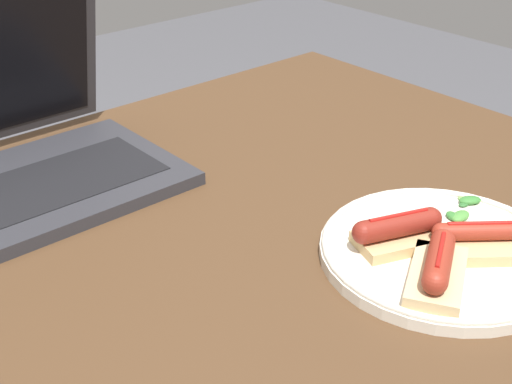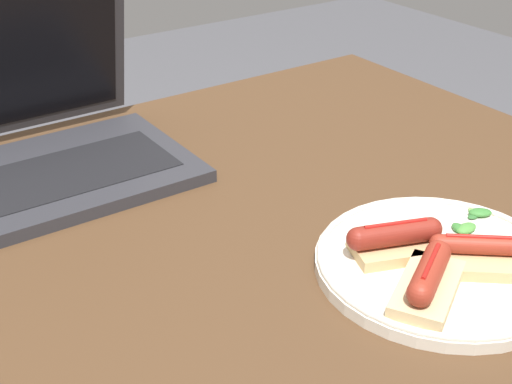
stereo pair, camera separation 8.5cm
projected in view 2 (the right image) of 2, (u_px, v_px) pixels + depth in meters
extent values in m
cube|color=#4C331E|center=(243.00, 229.00, 0.93)|extent=(1.13, 0.86, 0.04)
cylinder|color=#4C331E|center=(337.00, 234.00, 1.57)|extent=(0.06, 0.06, 0.67)
cube|color=#2D2D33|center=(73.00, 172.00, 1.01)|extent=(0.32, 0.25, 0.02)
cube|color=black|center=(76.00, 170.00, 1.00)|extent=(0.27, 0.14, 0.00)
cube|color=#2D2D33|center=(23.00, 57.00, 1.06)|extent=(0.32, 0.06, 0.24)
cube|color=black|center=(24.00, 57.00, 1.06)|extent=(0.29, 0.04, 0.21)
cylinder|color=silver|center=(440.00, 266.00, 0.81)|extent=(0.28, 0.28, 0.01)
torus|color=silver|center=(441.00, 259.00, 0.81)|extent=(0.28, 0.28, 0.01)
cube|color=tan|center=(478.00, 258.00, 0.80)|extent=(0.12, 0.12, 0.01)
cylinder|color=maroon|center=(480.00, 245.00, 0.79)|extent=(0.08, 0.07, 0.02)
sphere|color=maroon|center=(439.00, 243.00, 0.79)|extent=(0.02, 0.02, 0.02)
cylinder|color=red|center=(482.00, 237.00, 0.78)|extent=(0.06, 0.05, 0.01)
cube|color=#D6B784|center=(427.00, 288.00, 0.75)|extent=(0.13, 0.11, 0.01)
cylinder|color=maroon|center=(429.00, 272.00, 0.74)|extent=(0.08, 0.06, 0.03)
sphere|color=maroon|center=(438.00, 253.00, 0.77)|extent=(0.03, 0.03, 0.03)
sphere|color=maroon|center=(420.00, 294.00, 0.71)|extent=(0.03, 0.03, 0.03)
cylinder|color=red|center=(431.00, 261.00, 0.73)|extent=(0.06, 0.04, 0.01)
cube|color=tan|center=(393.00, 249.00, 0.81)|extent=(0.11, 0.09, 0.01)
cylinder|color=maroon|center=(395.00, 234.00, 0.80)|extent=(0.09, 0.06, 0.03)
sphere|color=maroon|center=(358.00, 239.00, 0.79)|extent=(0.03, 0.03, 0.03)
sphere|color=maroon|center=(430.00, 229.00, 0.81)|extent=(0.03, 0.03, 0.03)
cylinder|color=red|center=(396.00, 224.00, 0.80)|extent=(0.07, 0.03, 0.01)
ellipsoid|color=#709E4C|center=(473.00, 211.00, 0.90)|extent=(0.01, 0.02, 0.00)
ellipsoid|color=#4C8E3D|center=(466.00, 228.00, 0.86)|extent=(0.03, 0.02, 0.01)
ellipsoid|color=#387A33|center=(480.00, 213.00, 0.89)|extent=(0.03, 0.03, 0.01)
ellipsoid|color=#2D662D|center=(473.00, 216.00, 0.89)|extent=(0.02, 0.01, 0.00)
ellipsoid|color=#387A33|center=(459.00, 228.00, 0.86)|extent=(0.02, 0.03, 0.01)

